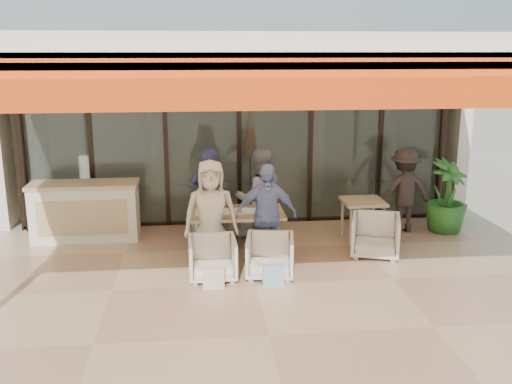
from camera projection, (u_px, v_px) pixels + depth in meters
ground at (256, 286)px, 8.09m from camera, size 70.00×70.00×0.00m
terrace_floor at (256, 286)px, 8.09m from camera, size 8.00×6.00×0.01m
terrace_structure at (258, 51)px, 7.04m from camera, size 8.00×6.00×3.40m
glass_storefront at (239, 141)px, 10.60m from camera, size 8.08×0.10×3.20m
interior_block at (231, 97)px, 12.68m from camera, size 9.05×3.62×3.52m
host_counter at (85, 211)px, 9.90m from camera, size 1.85×0.65×1.04m
dining_table at (236, 215)px, 9.13m from camera, size 1.50×0.90×0.93m
chair_far_left at (209, 220)px, 10.09m from camera, size 0.75×0.72×0.66m
chair_far_right at (256, 220)px, 10.18m from camera, size 0.76×0.74×0.62m
chair_near_left at (212, 256)px, 8.25m from camera, size 0.70×0.65×0.70m
chair_near_right at (270, 254)px, 8.34m from camera, size 0.77×0.73×0.70m
diner_navy at (209, 198)px, 9.48m from camera, size 0.64×0.44×1.71m
diner_grey at (260, 198)px, 9.57m from camera, size 0.92×0.78×1.69m
diner_cream at (211, 214)px, 8.62m from camera, size 0.83×0.56×1.68m
diner_periwinkle at (266, 215)px, 8.71m from camera, size 0.94×0.40×1.61m
tote_bag_cream at (214, 279)px, 7.91m from camera, size 0.30×0.10×0.34m
tote_bag_blue at (273, 276)px, 7.99m from camera, size 0.30×0.10×0.34m
side_table at (363, 206)px, 9.83m from camera, size 0.70×0.70×0.74m
side_chair at (375, 234)px, 9.16m from camera, size 0.92×0.89×0.77m
standing_woman at (404, 191)px, 10.28m from camera, size 1.06×0.67×1.56m
potted_palm at (447, 197)px, 10.30m from camera, size 1.05×1.05×1.35m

